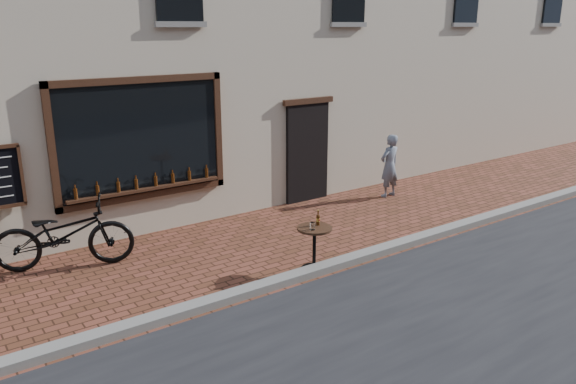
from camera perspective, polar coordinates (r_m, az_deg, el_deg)
ground at (r=9.20m, az=5.51°, el=-8.10°), size 90.00×90.00×0.00m
kerb at (r=9.31m, az=4.72°, el=-7.36°), size 90.00×0.25×0.12m
cargo_bicycle at (r=9.84m, az=-22.07°, el=-3.94°), size 2.61×1.53×1.23m
bistro_table at (r=9.07m, az=2.71°, el=-4.84°), size 0.57×0.57×0.98m
pedestrian at (r=13.13m, az=10.27°, el=2.64°), size 0.55×0.38×1.46m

